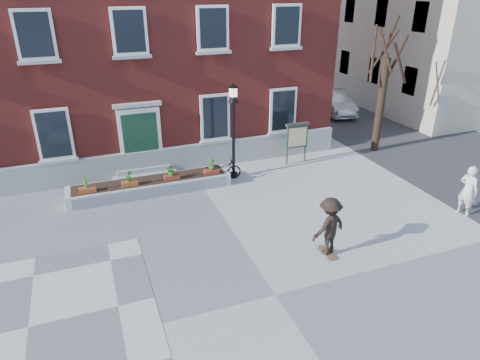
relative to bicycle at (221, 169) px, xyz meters
name	(u,v)px	position (x,y,z in m)	size (l,w,h in m)	color
ground	(276,295)	(-0.93, -7.41, -0.44)	(100.00, 100.00, 0.00)	#9A9A9D
checker_patch	(28,327)	(-6.93, -6.41, -0.43)	(6.00, 6.00, 0.01)	slate
bicycle	(221,169)	(0.00, 0.00, 0.00)	(0.58, 1.67, 0.88)	black
parked_car	(335,102)	(9.67, 6.85, 0.24)	(1.44, 4.14, 1.36)	silver
bystander	(468,190)	(7.11, -5.78, 0.47)	(0.66, 0.43, 1.82)	silver
brick_building	(114,9)	(-2.93, 6.56, 5.86)	(18.40, 10.85, 12.60)	maroon
planter_assembly	(151,185)	(-2.92, -0.24, -0.13)	(6.20, 1.12, 1.15)	silver
bare_tree	(382,93)	(8.08, 0.59, 2.35)	(1.83, 1.83, 6.16)	black
lamp_post	(233,119)	(0.56, -0.02, 2.10)	(0.40, 0.40, 3.93)	black
notice_board	(297,136)	(3.70, 0.45, 0.82)	(1.10, 0.16, 1.87)	#193322
skateboarder	(329,226)	(1.28, -6.26, 0.53)	(1.29, 0.93, 1.88)	brown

